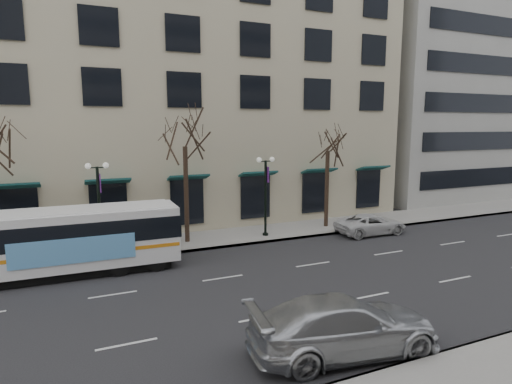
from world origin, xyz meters
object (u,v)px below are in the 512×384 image
lamp_post_right (266,193)px  silver_car (344,325)px  tree_far_mid (185,130)px  lamp_post_left (99,204)px  white_pickup (371,224)px  city_bus (53,241)px  tree_far_right (328,137)px

lamp_post_right → silver_car: bearing=-105.0°
tree_far_mid → lamp_post_left: size_ratio=1.64×
tree_far_mid → white_pickup: tree_far_mid is taller
tree_far_mid → white_pickup: (11.83, -2.60, -6.24)m
lamp_post_left → city_bus: size_ratio=0.44×
lamp_post_right → tree_far_right: bearing=6.9°
tree_far_right → white_pickup: bearing=-54.8°
lamp_post_right → silver_car: 14.43m
lamp_post_left → city_bus: 3.53m
tree_far_mid → city_bus: size_ratio=0.72×
tree_far_right → lamp_post_left: tree_far_right is taller
tree_far_right → city_bus: size_ratio=0.67×
lamp_post_left → silver_car: (6.30, -13.80, -2.04)m
tree_far_mid → lamp_post_right: (5.01, -0.60, -3.96)m
white_pickup → silver_car: bearing=139.8°
tree_far_mid → silver_car: size_ratio=1.37×
tree_far_right → city_bus: 18.15m
tree_far_mid → tree_far_right: bearing=-0.0°
silver_car → lamp_post_left: bearing=31.9°
tree_far_right → lamp_post_right: bearing=-173.1°
lamp_post_left → silver_car: size_ratio=0.83×
city_bus → white_pickup: (19.12, 0.41, -1.09)m
lamp_post_left → lamp_post_right: 10.00m
white_pickup → lamp_post_right: bearing=75.2°
lamp_post_right → lamp_post_left: bearing=180.0°
tree_far_mid → silver_car: (1.31, -14.40, -6.00)m
tree_far_right → white_pickup: (1.83, -2.60, -5.75)m
tree_far_mid → silver_car: 15.65m
tree_far_right → silver_car: bearing=-121.1°
lamp_post_left → white_pickup: size_ratio=1.08×
tree_far_right → lamp_post_right: size_ratio=1.55×
white_pickup → tree_far_mid: bearing=79.2°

